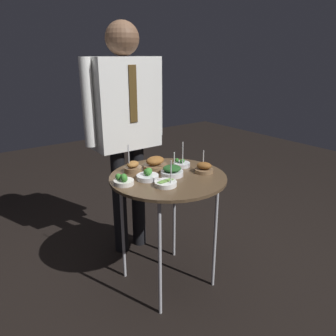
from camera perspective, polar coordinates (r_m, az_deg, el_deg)
name	(u,v)px	position (r m, az deg, el deg)	size (l,w,h in m)	color
ground_plane	(168,280)	(2.36, 0.00, -18.93)	(8.00, 8.00, 0.00)	black
serving_cart	(168,184)	(2.00, 0.00, -2.79)	(0.71, 0.71, 0.76)	brown
bowl_broccoli_back_left	(181,164)	(2.14, 2.36, 0.73)	(0.11, 0.11, 0.17)	silver
bowl_broccoli_back_right	(123,181)	(1.86, -7.78, -2.20)	(0.12, 0.12, 0.06)	silver
bowl_asparagus_far_rim	(166,183)	(1.83, -0.41, -2.68)	(0.13, 0.13, 0.15)	white
bowl_spinach_mid_right	(172,171)	(1.97, 0.70, -0.55)	(0.14, 0.14, 0.14)	silver
bowl_roast_mid_left	(204,168)	(2.04, 6.29, -0.04)	(0.11, 0.12, 0.13)	brown
bowl_broccoli_near_rim	(148,176)	(1.92, -3.56, -1.33)	(0.13, 0.13, 0.07)	silver
bowl_roast_front_right	(133,167)	(2.05, -6.13, 0.12)	(0.11, 0.11, 0.18)	brown
bowl_roast_center	(155,164)	(2.10, -2.26, 0.78)	(0.16, 0.16, 0.08)	brown
waiter_figure	(125,115)	(2.33, -7.43, 9.16)	(0.61, 0.23, 1.66)	black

